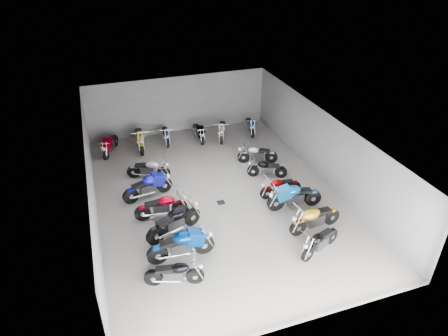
{
  "coord_description": "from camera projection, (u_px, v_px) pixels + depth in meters",
  "views": [
    {
      "loc": [
        -4.31,
        -13.61,
        9.89
      ],
      "look_at": [
        0.5,
        0.58,
        1.0
      ],
      "focal_mm": 32.0,
      "sensor_mm": 36.0,
      "label": 1
    }
  ],
  "objects": [
    {
      "name": "motorcycle_left_a",
      "position": [
        175.0,
        273.0,
        12.78
      ],
      "size": [
        1.9,
        0.65,
        0.85
      ],
      "rotation": [
        0.0,
        0.0,
        -1.85
      ],
      "color": "black",
      "rests_on": "ground"
    },
    {
      "name": "motorcycle_back_d",
      "position": [
        199.0,
        132.0,
        21.8
      ],
      "size": [
        0.38,
        1.96,
        0.86
      ],
      "rotation": [
        0.0,
        0.0,
        3.15
      ],
      "color": "black",
      "rests_on": "ground"
    },
    {
      "name": "motorcycle_back_b",
      "position": [
        140.0,
        139.0,
        20.87
      ],
      "size": [
        0.5,
        2.37,
        1.04
      ],
      "rotation": [
        0.0,
        0.0,
        3.08
      ],
      "color": "black",
      "rests_on": "ground"
    },
    {
      "name": "wall_right",
      "position": [
        323.0,
        146.0,
        17.89
      ],
      "size": [
        0.1,
        14.0,
        3.2
      ],
      "primitive_type": "cube",
      "color": "gray",
      "rests_on": "ground"
    },
    {
      "name": "motorcycle_back_a",
      "position": [
        110.0,
        145.0,
        20.46
      ],
      "size": [
        0.93,
        1.93,
        0.9
      ],
      "rotation": [
        0.0,
        0.0,
        2.74
      ],
      "color": "black",
      "rests_on": "ground"
    },
    {
      "name": "wall_left",
      "position": [
        92.0,
        186.0,
        15.13
      ],
      "size": [
        0.1,
        14.0,
        3.2
      ],
      "primitive_type": "cube",
      "color": "gray",
      "rests_on": "ground"
    },
    {
      "name": "motorcycle_left_e",
      "position": [
        148.0,
        186.0,
        17.01
      ],
      "size": [
        2.2,
        0.71,
        0.98
      ],
      "rotation": [
        0.0,
        0.0,
        -1.32
      ],
      "color": "black",
      "rests_on": "ground"
    },
    {
      "name": "motorcycle_back_f",
      "position": [
        250.0,
        125.0,
        22.56
      ],
      "size": [
        0.5,
        1.9,
        0.84
      ],
      "rotation": [
        0.0,
        0.0,
        2.97
      ],
      "color": "black",
      "rests_on": "ground"
    },
    {
      "name": "wall_back",
      "position": [
        179.0,
        105.0,
        22.21
      ],
      "size": [
        10.0,
        0.1,
        3.2
      ],
      "primitive_type": "cube",
      "color": "gray",
      "rests_on": "ground"
    },
    {
      "name": "motorcycle_left_f",
      "position": [
        149.0,
        169.0,
        18.36
      ],
      "size": [
        1.92,
        0.91,
        0.89
      ],
      "rotation": [
        0.0,
        0.0,
        -1.97
      ],
      "color": "black",
      "rests_on": "ground"
    },
    {
      "name": "motorcycle_back_e",
      "position": [
        222.0,
        130.0,
        21.94
      ],
      "size": [
        0.88,
        2.03,
        0.93
      ],
      "rotation": [
        0.0,
        0.0,
        2.78
      ],
      "color": "black",
      "rests_on": "ground"
    },
    {
      "name": "motorcycle_right_f",
      "position": [
        257.0,
        154.0,
        19.62
      ],
      "size": [
        1.92,
        0.77,
        0.87
      ],
      "rotation": [
        0.0,
        0.0,
        1.24
      ],
      "color": "black",
      "rests_on": "ground"
    },
    {
      "name": "motorcycle_right_e",
      "position": [
        267.0,
        169.0,
        18.47
      ],
      "size": [
        1.76,
        0.86,
        0.82
      ],
      "rotation": [
        0.0,
        0.0,
        1.16
      ],
      "color": "black",
      "rests_on": "ground"
    },
    {
      "name": "motorcycle_right_b",
      "position": [
        315.0,
        218.0,
        15.12
      ],
      "size": [
        2.25,
        0.51,
        0.99
      ],
      "rotation": [
        0.0,
        0.0,
        1.69
      ],
      "color": "black",
      "rests_on": "ground"
    },
    {
      "name": "motorcycle_left_c",
      "position": [
        175.0,
        221.0,
        14.9
      ],
      "size": [
        2.27,
        1.09,
        1.06
      ],
      "rotation": [
        0.0,
        0.0,
        -1.17
      ],
      "color": "black",
      "rests_on": "ground"
    },
    {
      "name": "ground",
      "position": [
        217.0,
        196.0,
        17.32
      ],
      "size": [
        14.0,
        14.0,
        0.0
      ],
      "primitive_type": "plane",
      "color": "#9E9C96",
      "rests_on": "ground"
    },
    {
      "name": "drain_grate",
      "position": [
        221.0,
        202.0,
        16.91
      ],
      "size": [
        0.32,
        0.32,
        0.01
      ],
      "primitive_type": "cube",
      "color": "black",
      "rests_on": "ground"
    },
    {
      "name": "motorcycle_right_d",
      "position": [
        280.0,
        187.0,
        17.12
      ],
      "size": [
        1.91,
        0.38,
        0.84
      ],
      "rotation": [
        0.0,
        0.0,
        1.59
      ],
      "color": "black",
      "rests_on": "ground"
    },
    {
      "name": "motorcycle_left_d",
      "position": [
        162.0,
        206.0,
        15.81
      ],
      "size": [
        2.13,
        0.45,
        0.93
      ],
      "rotation": [
        0.0,
        0.0,
        -1.63
      ],
      "color": "black",
      "rests_on": "ground"
    },
    {
      "name": "motorcycle_right_c",
      "position": [
        294.0,
        196.0,
        16.32
      ],
      "size": [
        2.34,
        0.52,
        1.03
      ],
      "rotation": [
        0.0,
        0.0,
        1.48
      ],
      "color": "black",
      "rests_on": "ground"
    },
    {
      "name": "motorcycle_left_b",
      "position": [
        182.0,
        245.0,
        13.77
      ],
      "size": [
        2.39,
        0.46,
        1.05
      ],
      "rotation": [
        0.0,
        0.0,
        -1.58
      ],
      "color": "black",
      "rests_on": "ground"
    },
    {
      "name": "motorcycle_back_c",
      "position": [
        166.0,
        135.0,
        21.53
      ],
      "size": [
        0.42,
        1.92,
        0.84
      ],
      "rotation": [
        0.0,
        0.0,
        3.06
      ],
      "color": "black",
      "rests_on": "ground"
    },
    {
      "name": "motorcycle_right_a",
      "position": [
        320.0,
        241.0,
        14.08
      ],
      "size": [
        1.87,
        0.9,
        0.87
      ],
      "rotation": [
        0.0,
        0.0,
        1.97
      ],
      "color": "black",
      "rests_on": "ground"
    },
    {
      "name": "ceiling",
      "position": [
        217.0,
        129.0,
        15.68
      ],
      "size": [
        10.0,
        14.0,
        0.04
      ],
      "primitive_type": "cube",
      "color": "black",
      "rests_on": "wall_back"
    }
  ]
}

